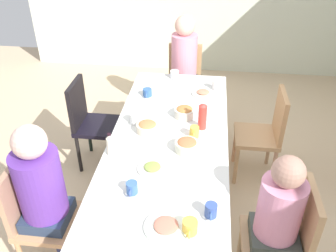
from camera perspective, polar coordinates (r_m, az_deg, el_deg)
The scene contains 26 objects.
ground_plane at distance 3.29m, azimuth 0.00°, elevation -13.14°, with size 7.22×7.22×0.00m, color #CBAF8C.
dining_table at distance 2.84m, azimuth 0.00°, elevation -3.71°, with size 2.44×0.92×0.75m.
chair_0 at distance 2.73m, azimuth -19.84°, elevation -12.70°, with size 0.40×0.40×0.90m.
person_0 at distance 2.54m, azimuth -18.96°, elevation -9.41°, with size 0.30×0.30×1.23m.
chair_1 at distance 4.29m, azimuth 2.53°, elevation 7.37°, with size 0.40×0.40×0.90m.
person_1 at distance 4.11m, azimuth 2.51°, elevation 9.94°, with size 0.30×0.30×1.28m.
chair_2 at distance 2.56m, azimuth 18.00°, elevation -16.06°, with size 0.40×0.40×0.90m.
person_2 at distance 2.42m, azimuth 16.48°, elevation -13.43°, with size 0.30×0.30×1.14m.
chair_3 at distance 3.47m, azimuth 15.09°, elevation -0.71°, with size 0.40×0.40×0.90m.
chair_4 at distance 3.60m, azimuth -12.20°, elevation 1.04°, with size 0.40×0.40×0.90m.
plate_0 at distance 3.47m, azimuth 5.51°, elevation 5.15°, with size 0.21×0.21×0.04m.
plate_1 at distance 2.54m, azimuth -2.44°, elevation -6.58°, with size 0.21×0.21×0.04m.
plate_2 at distance 2.16m, azimuth -0.29°, elevation -15.44°, with size 0.26×0.26×0.04m.
bowl_0 at distance 3.09m, azimuth 2.59°, elevation 2.19°, with size 0.17×0.17×0.10m.
bowl_1 at distance 2.69m, azimuth 2.97°, elevation -3.06°, with size 0.18×0.18×0.10m.
bowl_2 at distance 2.90m, azimuth -3.24°, elevation -0.17°, with size 0.17×0.17×0.09m.
cup_0 at distance 3.02m, azimuth -5.17°, elevation 1.22°, with size 0.12×0.09×0.09m.
cup_1 at distance 2.36m, azimuth -5.67°, elevation -9.62°, with size 0.11×0.07×0.08m.
cup_2 at distance 2.13m, azimuth 3.44°, elevation -15.46°, with size 0.12×0.09×0.08m.
cup_3 at distance 2.84m, azimuth 4.12°, elevation -0.96°, with size 0.11×0.07×0.09m.
cup_4 at distance 3.76m, azimuth 1.04°, elevation 8.07°, with size 0.12×0.09×0.08m.
cup_5 at distance 2.22m, azimuth 6.72°, elevation -12.99°, with size 0.11×0.07×0.09m.
cup_6 at distance 3.57m, azimuth 7.47°, elevation 6.41°, with size 0.11×0.07×0.09m.
cup_7 at distance 3.42m, azimuth -3.26°, elevation 5.24°, with size 0.12×0.08×0.07m.
bottle_0 at distance 2.91m, azimuth 5.42°, elevation 1.61°, with size 0.07×0.07×0.25m.
bottle_1 at distance 2.66m, azimuth -9.04°, elevation -2.94°, with size 0.05×0.05×0.18m.
Camera 1 is at (2.25, 0.27, 2.39)m, focal length 39.00 mm.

